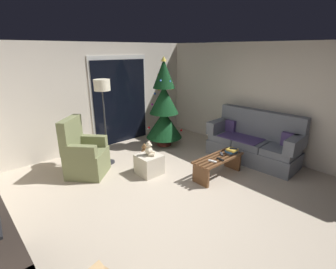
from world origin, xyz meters
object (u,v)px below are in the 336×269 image
Objects in this scene: christmas_tree at (164,108)px; remote_graphite at (222,154)px; couch at (254,143)px; remote_white at (212,161)px; teddy_bear_cream at (149,149)px; teddy_bear_chestnut_by_tree at (144,151)px; floor_lamp at (103,94)px; coffee_table at (218,163)px; cell_phone at (233,149)px; armchair at (84,155)px; book_stack at (232,151)px; remote_black at (220,159)px; ottoman at (149,164)px.

remote_graphite is at bearing -95.49° from christmas_tree.
couch is 1.45m from remote_white.
teddy_bear_cream reaches higher than teddy_bear_chestnut_by_tree.
remote_white is 0.09× the size of floor_lamp.
cell_phone is (0.35, -0.09, 0.24)m from coffee_table.
remote_graphite is 2.67m from armchair.
teddy_bear_cream is at bearing 140.63° from book_stack.
coffee_table is 0.29m from remote_white.
remote_white is 1.00× the size of remote_black.
coffee_table is 2.50× the size of ottoman.
couch is 2.34m from teddy_bear_cream.
christmas_tree is 4.98× the size of ottoman.
book_stack is 2.00m from teddy_bear_chestnut_by_tree.
ottoman is at bearing 114.27° from cell_phone.
christmas_tree is (-0.00, 2.02, 0.52)m from book_stack.
coffee_table is at bearing -119.12° from remote_black.
book_stack is 2.79m from floor_lamp.
floor_lamp is at bearing 165.48° from teddy_bear_chestnut_by_tree.
cell_phone is 0.50× the size of teddy_bear_cream.
coffee_table is 1.34m from ottoman.
couch is 0.90× the size of christmas_tree.
floor_lamp is (-1.63, 2.04, 1.00)m from cell_phone.
book_stack is at bearing -51.26° from floor_lamp.
book_stack is at bearing -17.06° from remote_white.
couch is 6.94× the size of teddy_bear_chestnut_by_tree.
remote_white is 0.61m from cell_phone.
ottoman is at bearing -69.75° from floor_lamp.
remote_graphite reaches higher than teddy_bear_chestnut_by_tree.
teddy_bear_chestnut_by_tree is (-0.80, 1.80, -0.33)m from book_stack.
remote_black is 2.60m from armchair.
coffee_table is at bearing -99.60° from christmas_tree.
teddy_bear_chestnut_by_tree is (0.44, 0.78, -0.39)m from teddy_bear_cream.
remote_black is 1.35m from teddy_bear_cream.
couch is at bearing -1.66° from coffee_table.
teddy_bear_cream is at bearing 1.93° from remote_graphite.
teddy_bear_chestnut_by_tree is at bearing 133.22° from couch.
book_stack is 0.78× the size of teddy_bear_cream.
couch is 1.06m from remote_graphite.
christmas_tree is at bearing 15.11° from teddy_bear_chestnut_by_tree.
book_stack is 1.64m from ottoman.
floor_lamp is (-1.28, 1.95, 1.24)m from coffee_table.
cell_phone is 2.90m from armchair.
ottoman is at bearing 106.71° from remote_white.
remote_black is 2.17m from christmas_tree.
teddy_bear_cream is at bearing 154.78° from couch.
floor_lamp is (-1.43, 1.92, 1.10)m from remote_graphite.
couch is at bearing -15.62° from remote_white.
ottoman is (-1.25, 1.03, -0.25)m from book_stack.
couch reaches higher than teddy_bear_chestnut_by_tree.
remote_graphite is at bearing -70.22° from teddy_bear_chestnut_by_tree.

